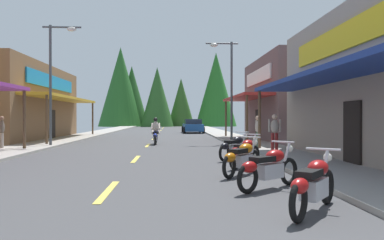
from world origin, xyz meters
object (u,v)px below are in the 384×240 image
motorcycle_parked_right_1 (269,167)px  pedestrian_by_shop (275,130)px  motorcycle_parked_right_4 (235,147)px  parked_car_curbside (193,126)px  pedestrian_waiting (2,131)px  pedestrian_browsing (258,130)px  streetlamp_left (56,68)px  motorcycle_parked_right_3 (245,152)px  motorcycle_parked_right_0 (314,184)px  motorcycle_parked_right_2 (242,157)px  rider_cruising_lead (156,133)px  streetlamp_right (227,77)px

motorcycle_parked_right_1 → pedestrian_by_shop: pedestrian_by_shop is taller
motorcycle_parked_right_4 → parked_car_curbside: parked_car_curbside is taller
parked_car_curbside → pedestrian_waiting: bearing=150.6°
motorcycle_parked_right_4 → parked_car_curbside: size_ratio=0.39×
motorcycle_parked_right_4 → pedestrian_browsing: 5.15m
motorcycle_parked_right_1 → pedestrian_waiting: size_ratio=1.05×
streetlamp_left → pedestrian_by_shop: size_ratio=3.73×
motorcycle_parked_right_3 → parked_car_curbside: size_ratio=0.41×
motorcycle_parked_right_3 → pedestrian_waiting: size_ratio=1.09×
streetlamp_left → motorcycle_parked_right_0: streetlamp_left is taller
motorcycle_parked_right_2 → rider_cruising_lead: 12.28m
streetlamp_right → parked_car_curbside: 15.23m
motorcycle_parked_right_4 → rider_cruising_lead: (-3.29, 8.21, 0.17)m
rider_cruising_lead → streetlamp_left: bearing=109.2°
streetlamp_right → parked_car_curbside: size_ratio=1.43×
motorcycle_parked_right_3 → pedestrian_browsing: (1.97, 6.80, 0.47)m
motorcycle_parked_right_1 → motorcycle_parked_right_2: (-0.21, 2.00, 0.00)m
motorcycle_parked_right_4 → pedestrian_waiting: pedestrian_waiting is taller
motorcycle_parked_right_0 → motorcycle_parked_right_1: size_ratio=1.01×
streetlamp_left → streetlamp_right: streetlamp_left is taller
motorcycle_parked_right_0 → rider_cruising_lead: rider_cruising_lead is taller
pedestrian_browsing → parked_car_curbside: size_ratio=0.38×
motorcycle_parked_right_1 → pedestrian_by_shop: 9.04m
parked_car_curbside → motorcycle_parked_right_3: bearing=178.7°
motorcycle_parked_right_4 → streetlamp_left: bearing=93.3°
motorcycle_parked_right_0 → pedestrian_by_shop: 10.98m
streetlamp_left → rider_cruising_lead: bearing=20.0°
streetlamp_right → motorcycle_parked_right_3: 11.92m
motorcycle_parked_right_0 → pedestrian_waiting: (-10.45, 12.33, 0.46)m
streetlamp_right → pedestrian_waiting: (-11.50, -4.73, -3.10)m
streetlamp_left → motorcycle_parked_right_0: 16.86m
streetlamp_left → motorcycle_parked_right_4: 11.17m
motorcycle_parked_right_4 → parked_car_curbside: 24.07m
streetlamp_left → motorcycle_parked_right_0: bearing=-59.1°
streetlamp_left → motorcycle_parked_right_4: size_ratio=3.79×
streetlamp_left → pedestrian_by_shop: 11.70m
streetlamp_left → motorcycle_parked_right_3: streetlamp_left is taller
rider_cruising_lead → parked_car_curbside: rider_cruising_lead is taller
motorcycle_parked_right_0 → rider_cruising_lead: 16.33m
motorcycle_parked_right_1 → motorcycle_parked_right_2: bearing=56.7°
streetlamp_left → parked_car_curbside: size_ratio=1.48×
motorcycle_parked_right_1 → rider_cruising_lead: bearing=63.1°
rider_cruising_lead → pedestrian_by_shop: bearing=-134.0°
rider_cruising_lead → streetlamp_right: bearing=-77.1°
pedestrian_browsing → streetlamp_right: bearing=97.3°
motorcycle_parked_right_0 → motorcycle_parked_right_2: size_ratio=0.99×
rider_cruising_lead → parked_car_curbside: (3.04, 15.85, 0.03)m
motorcycle_parked_right_2 → motorcycle_parked_right_0: bearing=-136.3°
motorcycle_parked_right_3 → pedestrian_browsing: bearing=19.9°
streetlamp_right → motorcycle_parked_right_3: bearing=-95.4°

